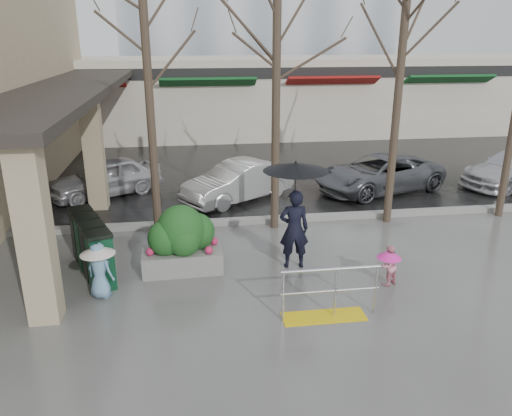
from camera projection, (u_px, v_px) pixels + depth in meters
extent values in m
plane|color=#51514F|center=(248.00, 291.00, 10.46)|extent=(120.00, 120.00, 0.00)
cube|color=black|center=(204.00, 122.00, 31.04)|extent=(120.00, 36.00, 0.01)
cube|color=gray|center=(230.00, 222.00, 14.18)|extent=(120.00, 0.30, 0.15)
cube|color=#2D2823|center=(69.00, 83.00, 16.12)|extent=(2.80, 18.00, 0.25)
cube|color=tan|center=(35.00, 233.00, 8.90)|extent=(0.55, 0.55, 3.50)
cube|color=tan|center=(94.00, 153.00, 14.98)|extent=(0.55, 0.55, 3.50)
cube|color=beige|center=(243.00, 96.00, 26.91)|extent=(34.00, 6.00, 4.00)
cube|color=maroon|center=(77.00, 87.00, 22.85)|extent=(4.50, 1.68, 0.87)
cube|color=#0F4C1E|center=(208.00, 85.00, 23.66)|extent=(4.50, 1.68, 0.87)
cube|color=maroon|center=(330.00, 84.00, 24.46)|extent=(4.50, 1.68, 0.87)
cube|color=#0F4C1E|center=(445.00, 82.00, 25.26)|extent=(4.50, 1.68, 0.87)
cube|color=black|center=(249.00, 73.00, 23.74)|extent=(34.00, 0.35, 0.50)
cube|color=yellow|center=(324.00, 316.00, 9.51)|extent=(1.60, 0.50, 0.02)
cylinder|color=silver|center=(283.00, 297.00, 9.24)|extent=(0.05, 0.05, 1.00)
cylinder|color=silver|center=(335.00, 293.00, 9.37)|extent=(0.05, 0.05, 1.00)
cylinder|color=silver|center=(376.00, 290.00, 9.48)|extent=(0.05, 0.05, 1.00)
cylinder|color=silver|center=(331.00, 269.00, 9.20)|extent=(1.90, 0.06, 0.06)
cylinder|color=silver|center=(330.00, 291.00, 9.34)|extent=(1.90, 0.04, 0.04)
cylinder|color=#382B21|center=(150.00, 107.00, 12.45)|extent=(0.22, 0.22, 6.80)
cylinder|color=#382B21|center=(276.00, 100.00, 12.84)|extent=(0.22, 0.22, 7.00)
cylinder|color=#382B21|center=(397.00, 108.00, 13.37)|extent=(0.22, 0.22, 6.50)
imported|color=black|center=(294.00, 229.00, 11.30)|extent=(0.70, 0.48, 1.85)
cylinder|color=black|center=(295.00, 189.00, 10.99)|extent=(0.02, 0.02, 1.17)
cone|color=black|center=(296.00, 167.00, 10.83)|extent=(1.45, 1.45, 0.18)
sphere|color=black|center=(296.00, 162.00, 10.79)|extent=(0.05, 0.05, 0.05)
imported|color=pink|center=(388.00, 266.00, 10.61)|extent=(0.54, 0.50, 0.89)
cylinder|color=black|center=(389.00, 259.00, 10.56)|extent=(0.02, 0.02, 0.39)
cone|color=#FF28B0|center=(389.00, 254.00, 10.52)|extent=(0.52, 0.52, 0.18)
sphere|color=black|center=(390.00, 249.00, 10.49)|extent=(0.05, 0.05, 0.05)
imported|color=#6D9AC2|center=(100.00, 271.00, 10.07)|extent=(0.68, 0.60, 1.17)
cylinder|color=black|center=(98.00, 258.00, 9.98)|extent=(0.02, 0.02, 0.55)
cone|color=silver|center=(97.00, 250.00, 9.92)|extent=(0.70, 0.70, 0.18)
sphere|color=black|center=(97.00, 245.00, 9.89)|extent=(0.05, 0.05, 0.05)
cube|color=#65635E|center=(182.00, 260.00, 11.34)|extent=(1.81, 0.95, 0.49)
ellipsoid|color=#164619|center=(181.00, 230.00, 11.10)|extent=(1.09, 0.98, 1.14)
sphere|color=#164619|center=(165.00, 238.00, 11.01)|extent=(0.78, 0.78, 0.78)
sphere|color=#164619|center=(197.00, 232.00, 11.33)|extent=(0.83, 0.83, 0.83)
cube|color=#0E3E24|center=(101.00, 263.00, 10.43)|extent=(0.62, 0.62, 1.17)
cube|color=black|center=(98.00, 234.00, 10.22)|extent=(0.66, 0.66, 0.08)
cube|color=black|center=(94.00, 253.00, 10.91)|extent=(0.62, 0.62, 1.17)
cube|color=black|center=(91.00, 225.00, 10.70)|extent=(0.66, 0.66, 0.08)
cube|color=#0C381E|center=(89.00, 244.00, 11.39)|extent=(0.62, 0.62, 1.17)
cube|color=black|center=(86.00, 217.00, 11.18)|extent=(0.66, 0.66, 0.08)
cube|color=black|center=(83.00, 235.00, 11.87)|extent=(0.62, 0.62, 1.17)
cube|color=black|center=(80.00, 210.00, 11.66)|extent=(0.66, 0.66, 0.08)
imported|color=silver|center=(105.00, 177.00, 16.54)|extent=(3.95, 3.12, 1.26)
imported|color=silver|center=(238.00, 181.00, 16.08)|extent=(3.93, 3.22, 1.26)
imported|color=#5C5F64|center=(379.00, 173.00, 17.04)|extent=(4.96, 3.42, 1.26)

